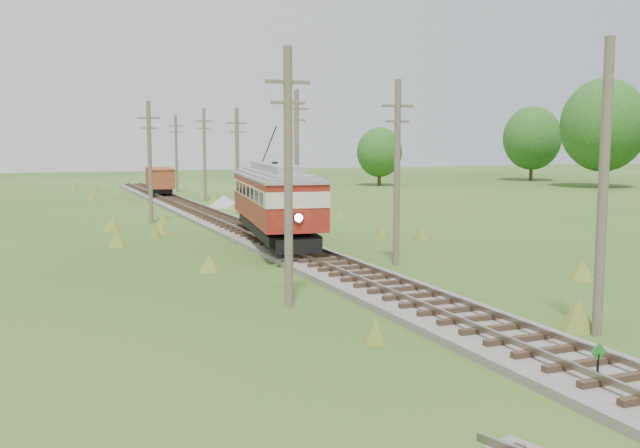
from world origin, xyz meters
name	(u,v)px	position (x,y,z in m)	size (l,w,h in m)	color
railbed_main	(235,227)	(0.00, 34.00, 0.19)	(3.60, 96.00, 0.57)	#605B54
switch_marker	(598,361)	(-0.20, 1.50, 0.63)	(0.45, 0.06, 1.08)	black
streetcar	(275,197)	(0.00, 25.85, 2.77)	(5.12, 13.38, 6.05)	black
gondola	(160,179)	(0.00, 62.49, 1.91)	(3.15, 7.71, 2.49)	black
gravel_pile	(226,201)	(3.51, 49.71, 0.51)	(3.01, 3.20, 1.10)	gray
utility_pole_r_1	(603,189)	(3.10, 5.00, 4.40)	(0.30, 0.30, 8.80)	brown
utility_pole_r_2	(397,171)	(3.30, 18.00, 4.42)	(1.60, 0.30, 8.60)	brown
utility_pole_r_3	(297,160)	(3.20, 31.00, 4.63)	(1.60, 0.30, 9.00)	brown
utility_pole_r_4	(237,160)	(3.00, 44.00, 4.32)	(1.60, 0.30, 8.40)	brown
utility_pole_r_5	(205,154)	(3.40, 57.00, 4.58)	(1.60, 0.30, 8.90)	brown
utility_pole_r_6	(176,153)	(3.20, 70.00, 4.47)	(1.60, 0.30, 8.70)	brown
utility_pole_l_a	(288,175)	(-4.20, 12.00, 4.63)	(1.60, 0.30, 9.00)	brown
utility_pole_l_b	(150,161)	(-4.50, 40.00, 4.42)	(1.60, 0.30, 8.60)	brown
tree_right_4	(604,125)	(54.00, 58.00, 7.75)	(10.50, 10.50, 13.53)	#38281C
tree_right_5	(532,138)	(56.00, 74.00, 6.19)	(8.40, 8.40, 10.82)	#38281C
tree_mid_b	(379,152)	(30.00, 72.00, 4.33)	(5.88, 5.88, 7.57)	#38281C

